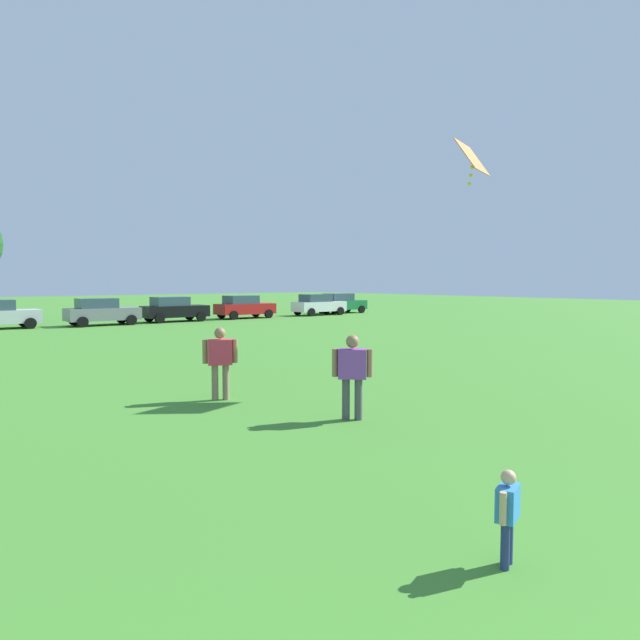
{
  "coord_description": "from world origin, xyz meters",
  "views": [
    {
      "loc": [
        -4.37,
        1.61,
        2.79
      ],
      "look_at": [
        1.78,
        9.48,
        2.1
      ],
      "focal_mm": 32.4,
      "sensor_mm": 36.0,
      "label": 1
    }
  ],
  "objects_px": {
    "kite": "(472,159)",
    "parked_car_red_4": "(244,307)",
    "parked_car_white_5": "(318,304)",
    "parked_car_green_6": "(341,303)",
    "child_kite_flyer": "(508,509)",
    "adult_bystander": "(352,370)",
    "bystander_near_trees": "(220,357)",
    "parked_car_gray_2": "(101,312)",
    "parked_car_black_3": "(174,309)"
  },
  "relations": [
    {
      "from": "kite",
      "to": "parked_car_red_4",
      "type": "distance_m",
      "value": 29.01
    },
    {
      "from": "parked_car_red_4",
      "to": "parked_car_white_5",
      "type": "relative_size",
      "value": 1.0
    },
    {
      "from": "parked_car_green_6",
      "to": "parked_car_red_4",
      "type": "bearing_deg",
      "value": -175.61
    },
    {
      "from": "child_kite_flyer",
      "to": "adult_bystander",
      "type": "distance_m",
      "value": 6.06
    },
    {
      "from": "adult_bystander",
      "to": "parked_car_white_5",
      "type": "height_order",
      "value": "adult_bystander"
    },
    {
      "from": "kite",
      "to": "bystander_near_trees",
      "type": "bearing_deg",
      "value": 158.84
    },
    {
      "from": "kite",
      "to": "parked_car_gray_2",
      "type": "xyz_separation_m",
      "value": [
        -1.22,
        26.81,
        -5.06
      ]
    },
    {
      "from": "parked_car_black_3",
      "to": "parked_car_green_6",
      "type": "bearing_deg",
      "value": 3.02
    },
    {
      "from": "kite",
      "to": "parked_car_green_6",
      "type": "distance_m",
      "value": 34.07
    },
    {
      "from": "parked_car_gray_2",
      "to": "parked_car_black_3",
      "type": "xyz_separation_m",
      "value": [
        4.85,
        0.22,
        0.0
      ]
    },
    {
      "from": "parked_car_gray_2",
      "to": "bystander_near_trees",
      "type": "bearing_deg",
      "value": -101.3
    },
    {
      "from": "adult_bystander",
      "to": "bystander_near_trees",
      "type": "relative_size",
      "value": 1.01
    },
    {
      "from": "adult_bystander",
      "to": "kite",
      "type": "xyz_separation_m",
      "value": [
        4.96,
        0.98,
        4.91
      ]
    },
    {
      "from": "parked_car_red_4",
      "to": "parked_car_green_6",
      "type": "distance_m",
      "value": 9.91
    },
    {
      "from": "child_kite_flyer",
      "to": "parked_car_black_3",
      "type": "bearing_deg",
      "value": 50.14
    },
    {
      "from": "child_kite_flyer",
      "to": "parked_car_black_3",
      "type": "height_order",
      "value": "parked_car_black_3"
    },
    {
      "from": "kite",
      "to": "parked_car_green_6",
      "type": "height_order",
      "value": "kite"
    },
    {
      "from": "bystander_near_trees",
      "to": "parked_car_white_5",
      "type": "bearing_deg",
      "value": -104.85
    },
    {
      "from": "parked_car_black_3",
      "to": "parked_car_white_5",
      "type": "height_order",
      "value": "same"
    },
    {
      "from": "child_kite_flyer",
      "to": "parked_car_green_6",
      "type": "distance_m",
      "value": 43.38
    },
    {
      "from": "parked_car_black_3",
      "to": "parked_car_red_4",
      "type": "distance_m",
      "value": 5.47
    },
    {
      "from": "kite",
      "to": "parked_car_red_4",
      "type": "relative_size",
      "value": 0.33
    },
    {
      "from": "adult_bystander",
      "to": "child_kite_flyer",
      "type": "bearing_deg",
      "value": 105.72
    },
    {
      "from": "parked_car_red_4",
      "to": "parked_car_white_5",
      "type": "bearing_deg",
      "value": -2.35
    },
    {
      "from": "parked_car_gray_2",
      "to": "parked_car_white_5",
      "type": "bearing_deg",
      "value": -0.01
    },
    {
      "from": "child_kite_flyer",
      "to": "parked_car_green_6",
      "type": "relative_size",
      "value": 0.22
    },
    {
      "from": "kite",
      "to": "parked_car_white_5",
      "type": "distance_m",
      "value": 31.5
    },
    {
      "from": "child_kite_flyer",
      "to": "parked_car_gray_2",
      "type": "distance_m",
      "value": 33.8
    },
    {
      "from": "child_kite_flyer",
      "to": "parked_car_red_4",
      "type": "bearing_deg",
      "value": 42.21
    },
    {
      "from": "adult_bystander",
      "to": "kite",
      "type": "bearing_deg",
      "value": -126.36
    },
    {
      "from": "parked_car_white_5",
      "to": "parked_car_green_6",
      "type": "relative_size",
      "value": 1.0
    },
    {
      "from": "parked_car_black_3",
      "to": "child_kite_flyer",
      "type": "bearing_deg",
      "value": -108.7
    },
    {
      "from": "parked_car_red_4",
      "to": "child_kite_flyer",
      "type": "bearing_deg",
      "value": -116.64
    },
    {
      "from": "kite",
      "to": "parked_car_black_3",
      "type": "bearing_deg",
      "value": 82.35
    },
    {
      "from": "child_kite_flyer",
      "to": "parked_car_black_3",
      "type": "distance_m",
      "value": 35.26
    },
    {
      "from": "kite",
      "to": "parked_car_white_5",
      "type": "bearing_deg",
      "value": 59.55
    },
    {
      "from": "parked_car_gray_2",
      "to": "parked_car_white_5",
      "type": "relative_size",
      "value": 1.0
    },
    {
      "from": "child_kite_flyer",
      "to": "parked_car_green_6",
      "type": "bearing_deg",
      "value": 30.91
    },
    {
      "from": "adult_bystander",
      "to": "parked_car_red_4",
      "type": "bearing_deg",
      "value": -74.11
    },
    {
      "from": "child_kite_flyer",
      "to": "parked_car_white_5",
      "type": "distance_m",
      "value": 40.62
    },
    {
      "from": "parked_car_white_5",
      "to": "parked_car_gray_2",
      "type": "bearing_deg",
      "value": 179.99
    },
    {
      "from": "bystander_near_trees",
      "to": "parked_car_black_3",
      "type": "height_order",
      "value": "bystander_near_trees"
    },
    {
      "from": "parked_car_black_3",
      "to": "kite",
      "type": "bearing_deg",
      "value": -97.65
    },
    {
      "from": "child_kite_flyer",
      "to": "parked_car_white_5",
      "type": "xyz_separation_m",
      "value": [
        23.44,
        33.18,
        0.29
      ]
    },
    {
      "from": "adult_bystander",
      "to": "parked_car_red_4",
      "type": "relative_size",
      "value": 0.4
    },
    {
      "from": "adult_bystander",
      "to": "parked_car_green_6",
      "type": "relative_size",
      "value": 0.4
    },
    {
      "from": "bystander_near_trees",
      "to": "kite",
      "type": "xyz_separation_m",
      "value": [
        6.11,
        -2.36,
        4.91
      ]
    },
    {
      "from": "parked_car_black_3",
      "to": "parked_car_white_5",
      "type": "xyz_separation_m",
      "value": [
        12.13,
        -0.22,
        0.0
      ]
    },
    {
      "from": "bystander_near_trees",
      "to": "parked_car_white_5",
      "type": "height_order",
      "value": "bystander_near_trees"
    },
    {
      "from": "kite",
      "to": "parked_car_green_6",
      "type": "xyz_separation_m",
      "value": [
        18.98,
        27.84,
        -5.06
      ]
    }
  ]
}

